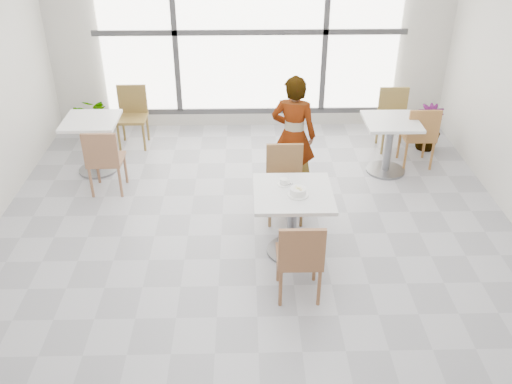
{
  "coord_description": "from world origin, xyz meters",
  "views": [
    {
      "loc": [
        -0.1,
        -4.66,
        3.59
      ],
      "look_at": [
        0.0,
        -0.3,
        1.0
      ],
      "focal_mm": 38.71,
      "sensor_mm": 36.0,
      "label": 1
    }
  ],
  "objects_px": {
    "bg_table_left": "(93,138)",
    "chair_far": "(285,177)",
    "chair_near": "(300,256)",
    "person": "(293,135)",
    "plant_right": "(428,127)",
    "bg_table_right": "(389,139)",
    "main_table": "(292,211)",
    "oatmeal_bowl": "(298,192)",
    "bg_chair_left_far": "(132,112)",
    "bg_chair_right_far": "(394,114)",
    "bg_chair_left_near": "(104,158)",
    "bg_chair_right_near": "(420,133)",
    "plant_left": "(97,118)",
    "coffee_cup": "(284,182)"
  },
  "relations": [
    {
      "from": "chair_near",
      "to": "bg_chair_right_far",
      "type": "xyz_separation_m",
      "value": [
        1.65,
        3.31,
        0.0
      ]
    },
    {
      "from": "chair_near",
      "to": "bg_table_right",
      "type": "relative_size",
      "value": 1.16
    },
    {
      "from": "coffee_cup",
      "to": "bg_table_left",
      "type": "bearing_deg",
      "value": 143.9
    },
    {
      "from": "chair_near",
      "to": "plant_left",
      "type": "height_order",
      "value": "chair_near"
    },
    {
      "from": "bg_table_right",
      "to": "bg_chair_left_far",
      "type": "distance_m",
      "value": 3.67
    },
    {
      "from": "chair_far",
      "to": "person",
      "type": "xyz_separation_m",
      "value": [
        0.14,
        0.58,
        0.26
      ]
    },
    {
      "from": "bg_chair_left_far",
      "to": "oatmeal_bowl",
      "type": "bearing_deg",
      "value": -52.58
    },
    {
      "from": "bg_chair_right_near",
      "to": "plant_right",
      "type": "bearing_deg",
      "value": -117.93
    },
    {
      "from": "bg_chair_left_far",
      "to": "plant_right",
      "type": "xyz_separation_m",
      "value": [
        4.28,
        -0.27,
        -0.17
      ]
    },
    {
      "from": "main_table",
      "to": "bg_table_right",
      "type": "height_order",
      "value": "same"
    },
    {
      "from": "chair_far",
      "to": "bg_chair_right_near",
      "type": "distance_m",
      "value": 2.22
    },
    {
      "from": "main_table",
      "to": "oatmeal_bowl",
      "type": "bearing_deg",
      "value": -58.48
    },
    {
      "from": "bg_chair_right_near",
      "to": "bg_chair_right_far",
      "type": "bearing_deg",
      "value": -72.89
    },
    {
      "from": "main_table",
      "to": "person",
      "type": "distance_m",
      "value": 1.36
    },
    {
      "from": "main_table",
      "to": "bg_table_right",
      "type": "relative_size",
      "value": 1.07
    },
    {
      "from": "coffee_cup",
      "to": "plant_left",
      "type": "distance_m",
      "value": 3.82
    },
    {
      "from": "oatmeal_bowl",
      "to": "bg_chair_left_near",
      "type": "distance_m",
      "value": 2.65
    },
    {
      "from": "main_table",
      "to": "oatmeal_bowl",
      "type": "relative_size",
      "value": 3.81
    },
    {
      "from": "chair_far",
      "to": "plant_left",
      "type": "height_order",
      "value": "chair_far"
    },
    {
      "from": "coffee_cup",
      "to": "plant_right",
      "type": "distance_m",
      "value": 3.27
    },
    {
      "from": "bg_chair_left_near",
      "to": "bg_chair_right_far",
      "type": "bearing_deg",
      "value": -161.81
    },
    {
      "from": "person",
      "to": "bg_table_left",
      "type": "relative_size",
      "value": 2.02
    },
    {
      "from": "person",
      "to": "plant_left",
      "type": "xyz_separation_m",
      "value": [
        -2.79,
        1.57,
        -0.42
      ]
    },
    {
      "from": "bg_chair_right_far",
      "to": "bg_chair_left_near",
      "type": "bearing_deg",
      "value": -161.81
    },
    {
      "from": "bg_table_right",
      "to": "plant_left",
      "type": "distance_m",
      "value": 4.26
    },
    {
      "from": "plant_right",
      "to": "bg_table_right",
      "type": "bearing_deg",
      "value": -136.77
    },
    {
      "from": "chair_near",
      "to": "bg_chair_left_near",
      "type": "distance_m",
      "value": 3.01
    },
    {
      "from": "bg_chair_left_near",
      "to": "bg_chair_left_far",
      "type": "distance_m",
      "value": 1.46
    },
    {
      "from": "bg_chair_left_far",
      "to": "bg_chair_right_far",
      "type": "xyz_separation_m",
      "value": [
        3.78,
        -0.19,
        0.0
      ]
    },
    {
      "from": "main_table",
      "to": "bg_table_left",
      "type": "xyz_separation_m",
      "value": [
        -2.49,
        1.9,
        -0.04
      ]
    },
    {
      "from": "person",
      "to": "bg_table_right",
      "type": "relative_size",
      "value": 2.02
    },
    {
      "from": "person",
      "to": "chair_near",
      "type": "bearing_deg",
      "value": 102.23
    },
    {
      "from": "bg_table_left",
      "to": "chair_far",
      "type": "bearing_deg",
      "value": -25.03
    },
    {
      "from": "chair_far",
      "to": "bg_chair_right_near",
      "type": "height_order",
      "value": "same"
    },
    {
      "from": "chair_near",
      "to": "plant_left",
      "type": "relative_size",
      "value": 1.28
    },
    {
      "from": "person",
      "to": "chair_far",
      "type": "bearing_deg",
      "value": 91.55
    },
    {
      "from": "chair_far",
      "to": "oatmeal_bowl",
      "type": "xyz_separation_m",
      "value": [
        0.07,
        -0.82,
        0.29
      ]
    },
    {
      "from": "chair_near",
      "to": "person",
      "type": "xyz_separation_m",
      "value": [
        0.1,
        2.07,
        0.26
      ]
    },
    {
      "from": "main_table",
      "to": "bg_chair_left_far",
      "type": "distance_m",
      "value": 3.47
    },
    {
      "from": "bg_chair_right_near",
      "to": "bg_chair_right_far",
      "type": "height_order",
      "value": "same"
    },
    {
      "from": "bg_chair_right_near",
      "to": "bg_table_left",
      "type": "bearing_deg",
      "value": 0.26
    },
    {
      "from": "coffee_cup",
      "to": "chair_far",
      "type": "bearing_deg",
      "value": 84.77
    },
    {
      "from": "person",
      "to": "oatmeal_bowl",
      "type": "bearing_deg",
      "value": 102.15
    },
    {
      "from": "main_table",
      "to": "plant_left",
      "type": "relative_size",
      "value": 1.18
    },
    {
      "from": "chair_near",
      "to": "bg_table_left",
      "type": "height_order",
      "value": "chair_near"
    },
    {
      "from": "bg_chair_left_near",
      "to": "plant_right",
      "type": "height_order",
      "value": "bg_chair_left_near"
    },
    {
      "from": "bg_chair_left_near",
      "to": "plant_left",
      "type": "bearing_deg",
      "value": -73.78
    },
    {
      "from": "oatmeal_bowl",
      "to": "bg_chair_left_far",
      "type": "relative_size",
      "value": 0.24
    },
    {
      "from": "bg_chair_right_near",
      "to": "person",
      "type": "bearing_deg",
      "value": 18.37
    },
    {
      "from": "bg_table_left",
      "to": "plant_right",
      "type": "relative_size",
      "value": 1.13
    }
  ]
}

